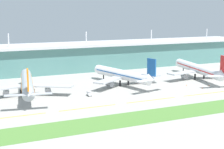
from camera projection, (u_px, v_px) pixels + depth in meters
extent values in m
plane|color=#A8A59E|center=(149.00, 96.00, 188.42)|extent=(600.00, 600.00, 0.00)
cube|color=slate|center=(84.00, 58.00, 272.75)|extent=(280.00, 28.00, 18.55)
cube|color=silver|center=(84.00, 44.00, 270.97)|extent=(288.00, 34.00, 1.80)
cylinder|color=silver|center=(9.00, 40.00, 241.72)|extent=(0.90, 0.90, 9.00)
cylinder|color=silver|center=(86.00, 38.00, 265.03)|extent=(0.90, 0.90, 9.00)
cylinder|color=silver|center=(151.00, 35.00, 288.33)|extent=(0.90, 0.90, 9.00)
cylinder|color=silver|center=(207.00, 34.00, 311.64)|extent=(0.90, 0.90, 9.00)
cylinder|color=#ADB2BC|center=(27.00, 83.00, 191.19)|extent=(16.70, 59.84, 5.80)
cone|color=#ADB2BC|center=(26.00, 73.00, 221.61)|extent=(6.15, 4.95, 5.51)
cone|color=#ADB2BC|center=(28.00, 94.00, 159.61)|extent=(6.07, 7.42, 5.72)
cube|color=orange|center=(28.00, 80.00, 159.44)|extent=(1.87, 6.42, 9.50)
cube|color=#ADB2BC|center=(16.00, 95.00, 158.78)|extent=(10.42, 4.99, 0.36)
cube|color=#ADB2BC|center=(41.00, 94.00, 161.47)|extent=(10.42, 4.99, 0.36)
cube|color=#B7BABF|center=(3.00, 88.00, 184.26)|extent=(24.87, 11.41, 0.70)
cylinder|color=gray|center=(6.00, 93.00, 186.42)|extent=(3.97, 5.01, 3.20)
cube|color=#B7BABF|center=(50.00, 86.00, 190.14)|extent=(23.88, 18.66, 0.70)
cylinder|color=gray|center=(48.00, 90.00, 191.71)|extent=(3.97, 5.01, 3.20)
cylinder|color=black|center=(26.00, 83.00, 213.40)|extent=(0.70, 0.70, 3.60)
cylinder|color=black|center=(21.00, 93.00, 188.37)|extent=(1.10, 1.10, 3.60)
cylinder|color=black|center=(34.00, 92.00, 189.94)|extent=(1.10, 1.10, 3.60)
cube|color=orange|center=(27.00, 82.00, 191.12)|extent=(15.64, 53.97, 0.60)
cylinder|color=white|center=(121.00, 74.00, 216.78)|extent=(15.74, 49.26, 5.80)
cone|color=white|center=(96.00, 69.00, 237.71)|extent=(6.21, 5.04, 5.51)
cone|color=white|center=(153.00, 79.00, 194.85)|extent=(6.18, 7.50, 5.72)
cube|color=#19519E|center=(152.00, 67.00, 194.51)|extent=(2.00, 6.41, 9.50)
cube|color=white|center=(144.00, 81.00, 192.03)|extent=(10.44, 5.18, 0.36)
cube|color=white|center=(159.00, 78.00, 198.53)|extent=(10.44, 5.18, 0.36)
cube|color=#B7BABF|center=(110.00, 80.00, 206.44)|extent=(23.72, 19.01, 0.70)
cylinder|color=gray|center=(110.00, 84.00, 208.77)|extent=(4.05, 5.06, 3.20)
cube|color=#B7BABF|center=(141.00, 75.00, 220.60)|extent=(24.82, 10.93, 0.70)
cylinder|color=gray|center=(138.00, 80.00, 221.52)|extent=(4.05, 5.06, 3.20)
cylinder|color=black|center=(104.00, 78.00, 232.12)|extent=(0.70, 0.70, 3.60)
cylinder|color=black|center=(120.00, 83.00, 213.35)|extent=(1.10, 1.10, 3.60)
cylinder|color=black|center=(128.00, 82.00, 217.12)|extent=(1.10, 1.10, 3.60)
cube|color=#19519E|center=(121.00, 74.00, 216.71)|extent=(14.77, 44.46, 0.60)
cylinder|color=white|center=(198.00, 69.00, 237.90)|extent=(17.05, 58.76, 5.80)
cone|color=white|center=(178.00, 62.00, 267.89)|extent=(6.18, 4.99, 5.51)
cone|color=white|center=(224.00, 75.00, 206.75)|extent=(6.12, 7.46, 5.72)
cube|color=red|center=(224.00, 64.00, 206.58)|extent=(1.92, 6.41, 9.50)
cube|color=white|center=(215.00, 76.00, 205.96)|extent=(10.43, 5.07, 0.36)
cube|color=#B7BABF|center=(184.00, 72.00, 231.07)|extent=(24.85, 11.20, 0.70)
cylinder|color=gray|center=(184.00, 76.00, 233.22)|extent=(4.01, 5.03, 3.20)
cube|color=#B7BABF|center=(217.00, 71.00, 236.73)|extent=(23.81, 18.82, 0.70)
cylinder|color=gray|center=(214.00, 75.00, 238.32)|extent=(4.01, 5.03, 3.20)
cylinder|color=black|center=(183.00, 70.00, 259.78)|extent=(0.70, 0.70, 3.60)
cylinder|color=black|center=(195.00, 77.00, 235.10)|extent=(1.10, 1.10, 3.60)
cylinder|color=black|center=(204.00, 76.00, 236.61)|extent=(1.10, 1.10, 3.60)
cube|color=red|center=(198.00, 68.00, 237.83)|extent=(15.95, 53.00, 0.60)
cube|color=yellow|center=(13.00, 117.00, 152.13)|extent=(28.00, 0.70, 0.04)
cube|color=yellow|center=(88.00, 108.00, 166.28)|extent=(28.00, 0.70, 0.04)
cube|color=yellow|center=(151.00, 100.00, 180.43)|extent=(28.00, 0.70, 0.04)
cube|color=yellow|center=(205.00, 94.00, 194.58)|extent=(28.00, 0.70, 0.04)
cube|color=#518438|center=(184.00, 111.00, 160.50)|extent=(300.00, 18.00, 0.10)
cube|color=silver|center=(89.00, 94.00, 189.39)|extent=(2.12, 3.75, 1.60)
cube|color=silver|center=(89.00, 91.00, 189.18)|extent=(2.09, 3.39, 0.16)
cylinder|color=black|center=(87.00, 95.00, 190.42)|extent=(0.43, 0.93, 0.90)
cylinder|color=black|center=(90.00, 94.00, 190.96)|extent=(0.43, 0.93, 0.90)
cylinder|color=black|center=(88.00, 96.00, 188.09)|extent=(0.43, 0.93, 0.90)
cylinder|color=black|center=(91.00, 95.00, 188.63)|extent=(0.43, 0.93, 0.90)
cone|color=orange|center=(202.00, 88.00, 207.99)|extent=(0.56, 0.56, 0.70)
cone|color=orange|center=(209.00, 85.00, 214.66)|extent=(0.56, 0.56, 0.70)
cone|color=orange|center=(186.00, 85.00, 215.61)|extent=(0.56, 0.56, 0.70)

